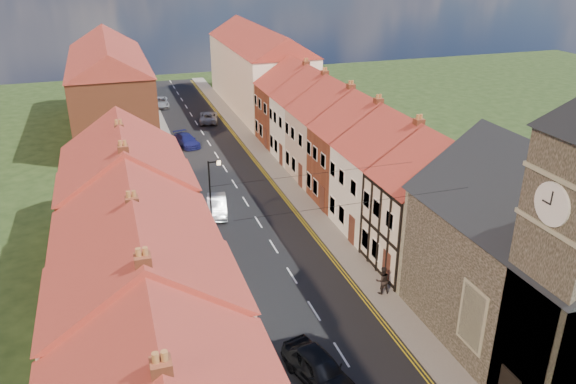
# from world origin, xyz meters

# --- Properties ---
(road) EXTENTS (7.00, 90.00, 0.02)m
(road) POSITION_xyz_m (0.00, 30.00, 0.01)
(road) COLOR black
(road) RESTS_ON ground
(pavement_left) EXTENTS (1.80, 90.00, 0.12)m
(pavement_left) POSITION_xyz_m (-4.40, 30.00, 0.06)
(pavement_left) COLOR #9D968F
(pavement_left) RESTS_ON ground
(pavement_right) EXTENTS (1.80, 90.00, 0.12)m
(pavement_right) POSITION_xyz_m (4.40, 30.00, 0.06)
(pavement_right) COLOR #9D968F
(pavement_right) RESTS_ON ground
(church) EXTENTS (11.25, 14.25, 15.20)m
(church) POSITION_xyz_m (9.36, 3.32, 5.88)
(church) COLOR black
(church) RESTS_ON ground
(cottage_r_tudor) EXTENTS (8.30, 5.20, 9.00)m
(cottage_r_tudor) POSITION_xyz_m (9.27, 12.70, 4.47)
(cottage_r_tudor) COLOR beige
(cottage_r_tudor) RESTS_ON ground
(cottage_r_white_near) EXTENTS (8.30, 6.00, 9.00)m
(cottage_r_white_near) POSITION_xyz_m (9.30, 18.10, 4.47)
(cottage_r_white_near) COLOR white
(cottage_r_white_near) RESTS_ON ground
(cottage_r_cream_mid) EXTENTS (8.30, 5.20, 9.00)m
(cottage_r_cream_mid) POSITION_xyz_m (9.30, 23.50, 4.48)
(cottage_r_cream_mid) COLOR brown
(cottage_r_cream_mid) RESTS_ON ground
(cottage_r_pink) EXTENTS (8.30, 6.00, 9.00)m
(cottage_r_pink) POSITION_xyz_m (9.30, 28.90, 4.47)
(cottage_r_pink) COLOR #C1A999
(cottage_r_pink) RESTS_ON ground
(cottage_r_white_far) EXTENTS (8.30, 5.20, 9.00)m
(cottage_r_white_far) POSITION_xyz_m (9.30, 34.30, 4.48)
(cottage_r_white_far) COLOR white
(cottage_r_white_far) RESTS_ON ground
(cottage_r_cream_far) EXTENTS (8.30, 6.00, 9.00)m
(cottage_r_cream_far) POSITION_xyz_m (9.30, 39.70, 4.47)
(cottage_r_cream_far) COLOR brown
(cottage_r_cream_far) RESTS_ON ground
(cottage_l_cream) EXTENTS (8.30, 6.30, 9.10)m
(cottage_l_cream) POSITION_xyz_m (-9.30, 5.55, 4.52)
(cottage_l_cream) COLOR beige
(cottage_l_cream) RESTS_ON ground
(cottage_l_white) EXTENTS (8.30, 6.90, 8.80)m
(cottage_l_white) POSITION_xyz_m (-9.30, 11.95, 4.37)
(cottage_l_white) COLOR beige
(cottage_l_white) RESTS_ON ground
(cottage_l_brick_mid) EXTENTS (8.30, 5.70, 9.10)m
(cottage_l_brick_mid) POSITION_xyz_m (-9.30, 18.05, 4.53)
(cottage_l_brick_mid) COLOR brown
(cottage_l_brick_mid) RESTS_ON ground
(cottage_l_pink) EXTENTS (8.30, 6.30, 8.80)m
(cottage_l_pink) POSITION_xyz_m (-9.30, 23.85, 4.37)
(cottage_l_pink) COLOR #C1A999
(cottage_l_pink) RESTS_ON ground
(block_right_far) EXTENTS (8.30, 24.20, 10.50)m
(block_right_far) POSITION_xyz_m (9.30, 55.00, 5.29)
(block_right_far) COLOR beige
(block_right_far) RESTS_ON ground
(block_left_far) EXTENTS (8.30, 24.20, 10.50)m
(block_left_far) POSITION_xyz_m (-9.30, 50.00, 5.29)
(block_left_far) COLOR brown
(block_left_far) RESTS_ON ground
(lamppost) EXTENTS (0.88, 0.15, 6.00)m
(lamppost) POSITION_xyz_m (-3.81, 20.00, 3.54)
(lamppost) COLOR black
(lamppost) RESTS_ON pavement_left
(car_near) EXTENTS (2.92, 4.93, 1.57)m
(car_near) POSITION_xyz_m (-1.80, 4.56, 0.79)
(car_near) COLOR black
(car_near) RESTS_ON ground
(car_mid) EXTENTS (2.10, 4.32, 1.36)m
(car_mid) POSITION_xyz_m (-2.67, 24.48, 0.68)
(car_mid) COLOR #A3A7AB
(car_mid) RESTS_ON ground
(car_far) EXTENTS (2.63, 4.52, 1.23)m
(car_far) POSITION_xyz_m (-2.37, 41.89, 0.62)
(car_far) COLOR navy
(car_far) RESTS_ON ground
(car_distant) EXTENTS (2.26, 4.58, 1.25)m
(car_distant) POSITION_xyz_m (-3.19, 58.97, 0.62)
(car_distant) COLOR #AAADB2
(car_distant) RESTS_ON ground
(pedestrian_left) EXTENTS (0.69, 0.53, 1.70)m
(pedestrian_left) POSITION_xyz_m (-5.07, 8.14, 0.97)
(pedestrian_left) COLOR black
(pedestrian_left) RESTS_ON pavement_left
(pedestrian_right) EXTENTS (0.89, 0.71, 1.76)m
(pedestrian_right) POSITION_xyz_m (4.46, 10.31, 1.00)
(pedestrian_right) COLOR black
(pedestrian_right) RESTS_ON pavement_right
(car_distant_b) EXTENTS (2.97, 4.87, 1.26)m
(car_distant_b) POSITION_xyz_m (1.50, 50.00, 0.63)
(car_distant_b) COLOR #A4A8AB
(car_distant_b) RESTS_ON ground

